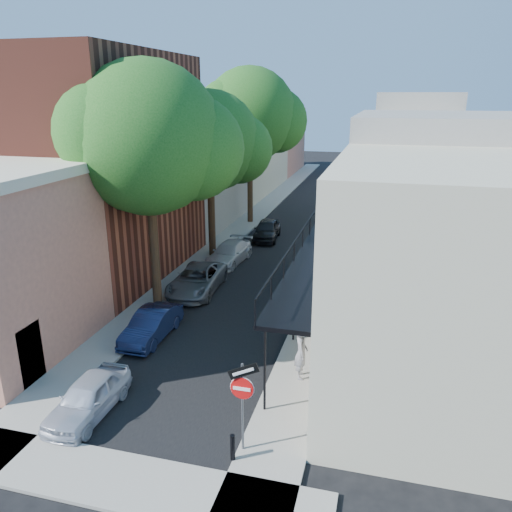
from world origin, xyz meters
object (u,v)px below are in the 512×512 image
Objects in this scene: sign_post at (242,392)px; bollard at (233,447)px; parked_car_b at (151,325)px; pedestrian at (301,353)px; parked_car_d at (229,253)px; parked_car_e at (267,230)px; oak_mid at (217,144)px; oak_far at (256,116)px; parked_car_a at (88,397)px; parked_car_c at (197,280)px; oak_near at (159,141)px.

sign_post is 1.60m from bollard.
pedestrian reaches higher than parked_car_b.
parked_car_d is 5.76m from parked_car_e.
sign_post is at bearing -69.14° from oak_mid.
oak_far is at bearing 103.91° from sign_post.
parked_car_d is at bearing 91.19° from parked_car_a.
parked_car_a is 5.34m from parked_car_b.
parked_car_e is (-4.40, 22.24, 0.18)m from bollard.
parked_car_c is at bearing -101.01° from parked_car_e.
bollard is 0.18× the size of parked_car_d.
oak_mid is at bearing 95.21° from parked_car_b.
parked_car_d is (-5.39, 16.57, 0.11)m from bollard.
parked_car_e is at bearing 86.74° from parked_car_b.
oak_mid is (-6.42, 17.73, 6.54)m from bollard.
pedestrian reaches higher than parked_car_d.
parked_car_a is 0.96× the size of parked_car_b.
bollard is 5.25m from parked_car_a.
oak_far is 2.75× the size of parked_car_d.
oak_mid is at bearing 110.86° from sign_post.
parked_car_b is at bearing 66.41° from pedestrian.
oak_near is 5.83× the size of pedestrian.
oak_near is 1.12× the size of oak_mid.
oak_near is 8.09m from parked_car_b.
parked_car_e is (1.20, 10.53, 0.03)m from parked_car_c.
parked_car_a is (-5.32, 0.50, -1.42)m from sign_post.
pedestrian is at bearing -34.01° from oak_near.
oak_near is at bearing -90.04° from oak_far.
oak_far is 2.90× the size of parked_car_e.
parked_car_a is at bearing -85.72° from oak_mid.
parked_car_a is (1.20, -8.79, -7.26)m from oak_near.
parked_car_a is (-5.16, 0.97, 0.09)m from bollard.
oak_near reaches higher than bollard.
oak_far is 2.48× the size of parked_car_c.
sign_post reaches higher than parked_car_a.
oak_mid is at bearing 19.74° from pedestrian.
sign_post is 17.09m from parked_car_d.
parked_car_e is 18.36m from pedestrian.
oak_far is at bearing 108.84° from parked_car_e.
parked_car_e is at bearing 81.04° from oak_near.
parked_car_a is at bearing -87.36° from oak_far.
oak_near is at bearing -114.29° from parked_car_c.
oak_far is (0.01, 17.01, 0.38)m from oak_near.
bollard is at bearing -108.56° from sign_post.
parked_car_e reaches higher than parked_car_a.
parked_car_a reaches higher than bollard.
oak_mid reaches higher than parked_car_c.
parked_car_c is 2.45× the size of pedestrian.
bollard is 28.58m from oak_far.
parked_car_b is 5.42m from parked_car_c.
parked_car_d is (0.96, -10.20, -7.63)m from oak_far.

